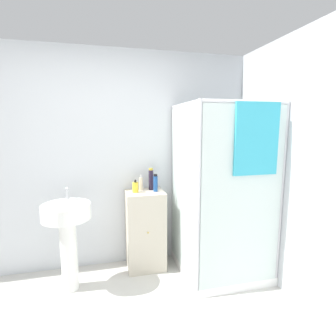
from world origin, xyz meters
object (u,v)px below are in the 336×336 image
shampoo_bottle_tall_black (151,179)px  shampoo_bottle_blue (155,183)px  soap_dispenser (135,187)px  lotion_bottle_white (141,184)px  sink (67,228)px

shampoo_bottle_tall_black → shampoo_bottle_blue: (0.03, -0.09, -0.03)m
soap_dispenser → lotion_bottle_white: size_ratio=0.81×
shampoo_bottle_blue → lotion_bottle_white: bearing=149.3°
shampoo_bottle_tall_black → sink: bearing=-160.9°
soap_dispenser → shampoo_bottle_blue: size_ratio=0.73×
soap_dispenser → sink: bearing=-161.7°
shampoo_bottle_tall_black → lotion_bottle_white: size_ratio=1.41×
sink → shampoo_bottle_blue: (0.94, 0.22, 0.36)m
sink → lotion_bottle_white: size_ratio=5.71×
sink → lotion_bottle_white: bearing=21.5°
shampoo_bottle_tall_black → shampoo_bottle_blue: bearing=-70.3°
soap_dispenser → lotion_bottle_white: lotion_bottle_white is taller
sink → soap_dispenser: (0.71, 0.23, 0.32)m
soap_dispenser → shampoo_bottle_blue: (0.23, -0.02, 0.04)m
soap_dispenser → shampoo_bottle_blue: 0.23m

